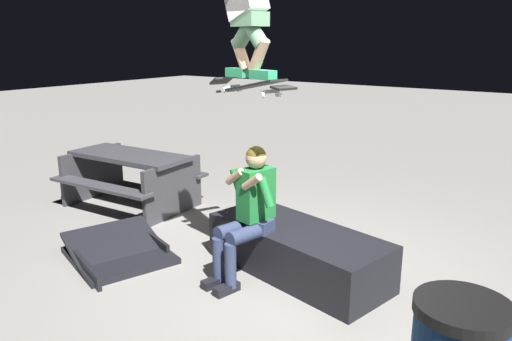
{
  "coord_description": "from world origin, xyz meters",
  "views": [
    {
      "loc": [
        -2.26,
        3.82,
        2.27
      ],
      "look_at": [
        0.3,
        0.15,
        1.07
      ],
      "focal_mm": 34.61,
      "sensor_mm": 36.0,
      "label": 1
    }
  ],
  "objects_px": {
    "skater_airborne": "(246,6)",
    "picnic_table_back": "(130,171)",
    "ledge_box_main": "(297,251)",
    "person_sitting_on_ledge": "(248,208)",
    "kicker_ramp": "(119,253)",
    "skateboard": "(250,86)"
  },
  "relations": [
    {
      "from": "person_sitting_on_ledge",
      "to": "picnic_table_back",
      "type": "xyz_separation_m",
      "value": [
        2.62,
        -0.84,
        -0.22
      ]
    },
    {
      "from": "kicker_ramp",
      "to": "picnic_table_back",
      "type": "distance_m",
      "value": 1.8
    },
    {
      "from": "person_sitting_on_ledge",
      "to": "picnic_table_back",
      "type": "distance_m",
      "value": 2.75
    },
    {
      "from": "ledge_box_main",
      "to": "picnic_table_back",
      "type": "distance_m",
      "value": 3.0
    },
    {
      "from": "skateboard",
      "to": "skater_airborne",
      "type": "relative_size",
      "value": 0.92
    },
    {
      "from": "person_sitting_on_ledge",
      "to": "picnic_table_back",
      "type": "bearing_deg",
      "value": -17.72
    },
    {
      "from": "ledge_box_main",
      "to": "person_sitting_on_ledge",
      "type": "height_order",
      "value": "person_sitting_on_ledge"
    },
    {
      "from": "ledge_box_main",
      "to": "skater_airborne",
      "type": "relative_size",
      "value": 1.67
    },
    {
      "from": "skater_airborne",
      "to": "picnic_table_back",
      "type": "xyz_separation_m",
      "value": [
        2.57,
        -0.79,
        -2.05
      ]
    },
    {
      "from": "skater_airborne",
      "to": "person_sitting_on_ledge",
      "type": "bearing_deg",
      "value": 134.27
    },
    {
      "from": "ledge_box_main",
      "to": "skateboard",
      "type": "height_order",
      "value": "skateboard"
    },
    {
      "from": "kicker_ramp",
      "to": "picnic_table_back",
      "type": "height_order",
      "value": "picnic_table_back"
    },
    {
      "from": "kicker_ramp",
      "to": "ledge_box_main",
      "type": "bearing_deg",
      "value": -155.54
    },
    {
      "from": "ledge_box_main",
      "to": "skateboard",
      "type": "xyz_separation_m",
      "value": [
        0.33,
        0.34,
        1.62
      ]
    },
    {
      "from": "kicker_ramp",
      "to": "person_sitting_on_ledge",
      "type": "bearing_deg",
      "value": -163.37
    },
    {
      "from": "person_sitting_on_ledge",
      "to": "skater_airborne",
      "type": "xyz_separation_m",
      "value": [
        0.05,
        -0.05,
        1.82
      ]
    },
    {
      "from": "person_sitting_on_ledge",
      "to": "kicker_ramp",
      "type": "height_order",
      "value": "person_sitting_on_ledge"
    },
    {
      "from": "person_sitting_on_ledge",
      "to": "ledge_box_main",
      "type": "bearing_deg",
      "value": -132.16
    },
    {
      "from": "skater_airborne",
      "to": "ledge_box_main",
      "type": "bearing_deg",
      "value": -139.87
    },
    {
      "from": "person_sitting_on_ledge",
      "to": "kicker_ramp",
      "type": "xyz_separation_m",
      "value": [
        1.4,
        0.42,
        -0.67
      ]
    },
    {
      "from": "ledge_box_main",
      "to": "kicker_ramp",
      "type": "bearing_deg",
      "value": 24.46
    },
    {
      "from": "skater_airborne",
      "to": "picnic_table_back",
      "type": "bearing_deg",
      "value": -17.05
    }
  ]
}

